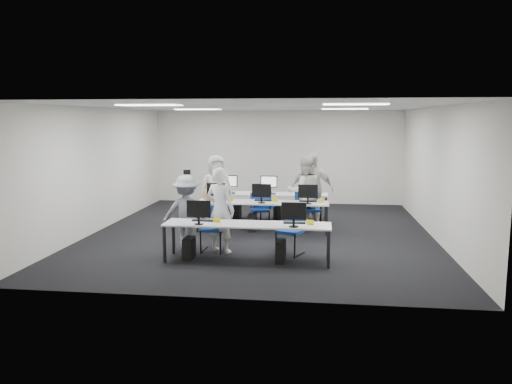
# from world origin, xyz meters

# --- Properties ---
(room) EXTENTS (9.00, 9.02, 3.00)m
(room) POSITION_xyz_m (0.00, 0.00, 1.50)
(room) COLOR black
(room) RESTS_ON ground
(ceiling_panels) EXTENTS (5.20, 4.60, 0.02)m
(ceiling_panels) POSITION_xyz_m (0.00, 0.00, 2.98)
(ceiling_panels) COLOR white
(ceiling_panels) RESTS_ON room
(desk_front) EXTENTS (3.20, 0.70, 0.73)m
(desk_front) POSITION_xyz_m (0.00, -2.40, 0.68)
(desk_front) COLOR silver
(desk_front) RESTS_ON ground
(desk_mid) EXTENTS (3.20, 0.70, 0.73)m
(desk_mid) POSITION_xyz_m (0.00, 0.20, 0.68)
(desk_mid) COLOR silver
(desk_mid) RESTS_ON ground
(desk_back) EXTENTS (3.20, 0.70, 0.73)m
(desk_back) POSITION_xyz_m (0.00, 1.60, 0.68)
(desk_back) COLOR silver
(desk_back) RESTS_ON ground
(equipment_front) EXTENTS (2.51, 0.41, 1.19)m
(equipment_front) POSITION_xyz_m (-0.19, -2.42, 0.36)
(equipment_front) COLOR #0C39A0
(equipment_front) RESTS_ON desk_front
(equipment_mid) EXTENTS (2.91, 0.41, 1.19)m
(equipment_mid) POSITION_xyz_m (-0.19, 0.18, 0.36)
(equipment_mid) COLOR white
(equipment_mid) RESTS_ON desk_mid
(equipment_back) EXTENTS (2.91, 0.41, 1.19)m
(equipment_back) POSITION_xyz_m (0.19, 1.62, 0.36)
(equipment_back) COLOR white
(equipment_back) RESTS_ON desk_back
(chair_0) EXTENTS (0.47, 0.51, 0.92)m
(chair_0) POSITION_xyz_m (-0.80, -1.78, 0.29)
(chair_0) COLOR navy
(chair_0) RESTS_ON ground
(chair_1) EXTENTS (0.60, 0.63, 0.93)m
(chair_1) POSITION_xyz_m (0.80, -1.82, 0.29)
(chair_1) COLOR navy
(chair_1) RESTS_ON ground
(chair_2) EXTENTS (0.54, 0.56, 0.89)m
(chair_2) POSITION_xyz_m (-1.18, 0.78, 0.28)
(chair_2) COLOR navy
(chair_2) RESTS_ON ground
(chair_3) EXTENTS (0.55, 0.57, 0.86)m
(chair_3) POSITION_xyz_m (-0.12, 0.67, 0.27)
(chair_3) COLOR navy
(chair_3) RESTS_ON ground
(chair_4) EXTENTS (0.53, 0.56, 0.91)m
(chair_4) POSITION_xyz_m (1.17, 0.74, 0.29)
(chair_4) COLOR navy
(chair_4) RESTS_ON ground
(chair_5) EXTENTS (0.47, 0.51, 0.91)m
(chair_5) POSITION_xyz_m (-1.26, 1.15, 0.29)
(chair_5) COLOR navy
(chair_5) RESTS_ON ground
(chair_6) EXTENTS (0.60, 0.63, 0.99)m
(chair_6) POSITION_xyz_m (-0.02, 1.02, 0.31)
(chair_6) COLOR navy
(chair_6) RESTS_ON ground
(chair_7) EXTENTS (0.55, 0.58, 0.92)m
(chair_7) POSITION_xyz_m (1.01, 0.96, 0.29)
(chair_7) COLOR navy
(chair_7) RESTS_ON ground
(handbag) EXTENTS (0.42, 0.34, 0.30)m
(handbag) POSITION_xyz_m (-1.32, 0.14, 0.88)
(handbag) COLOR #9F8252
(handbag) RESTS_ON desk_mid
(student_0) EXTENTS (0.75, 0.62, 1.75)m
(student_0) POSITION_xyz_m (-0.64, -1.82, 0.88)
(student_0) COLOR silver
(student_0) RESTS_ON ground
(student_1) EXTENTS (1.05, 0.93, 1.80)m
(student_1) POSITION_xyz_m (0.98, 0.85, 0.90)
(student_1) COLOR silver
(student_1) RESTS_ON ground
(student_2) EXTENTS (1.04, 0.88, 1.81)m
(student_2) POSITION_xyz_m (-1.27, 0.86, 0.90)
(student_2) COLOR silver
(student_2) RESTS_ON ground
(student_3) EXTENTS (1.12, 0.52, 1.87)m
(student_3) POSITION_xyz_m (1.18, 1.14, 0.93)
(student_3) COLOR silver
(student_3) RESTS_ON ground
(photographer) EXTENTS (1.06, 0.68, 1.56)m
(photographer) POSITION_xyz_m (-1.38, -1.70, 0.78)
(photographer) COLOR slate
(photographer) RESTS_ON ground
(dslr_camera) EXTENTS (0.16, 0.19, 0.10)m
(dslr_camera) POSITION_xyz_m (-1.40, -1.52, 1.62)
(dslr_camera) COLOR black
(dslr_camera) RESTS_ON photographer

